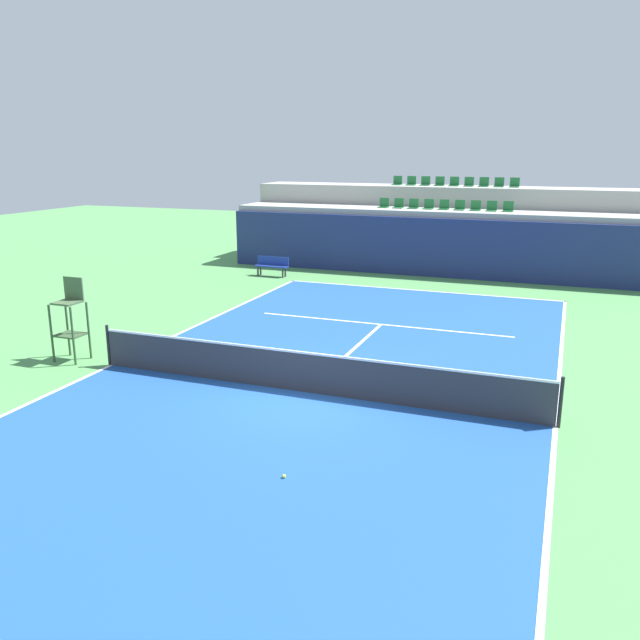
# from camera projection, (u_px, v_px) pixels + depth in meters

# --- Properties ---
(ground_plane) EXTENTS (80.00, 80.00, 0.00)m
(ground_plane) POSITION_uv_depth(u_px,v_px,m) (306.00, 392.00, 15.03)
(ground_plane) COLOR #4C8C4C
(court_surface) EXTENTS (11.00, 24.00, 0.01)m
(court_surface) POSITION_uv_depth(u_px,v_px,m) (306.00, 392.00, 15.03)
(court_surface) COLOR #1E4C99
(court_surface) RESTS_ON ground_plane
(baseline_far) EXTENTS (11.00, 0.10, 0.00)m
(baseline_far) POSITION_uv_depth(u_px,v_px,m) (419.00, 290.00, 25.83)
(baseline_far) COLOR white
(baseline_far) RESTS_ON court_surface
(sideline_left) EXTENTS (0.10, 24.00, 0.00)m
(sideline_left) POSITION_uv_depth(u_px,v_px,m) (112.00, 365.00, 16.91)
(sideline_left) COLOR white
(sideline_left) RESTS_ON court_surface
(sideline_right) EXTENTS (0.10, 24.00, 0.00)m
(sideline_right) POSITION_uv_depth(u_px,v_px,m) (556.00, 427.00, 13.15)
(sideline_right) COLOR white
(sideline_right) RESTS_ON court_surface
(service_line_far) EXTENTS (8.26, 0.10, 0.00)m
(service_line_far) POSITION_uv_depth(u_px,v_px,m) (381.00, 324.00, 20.81)
(service_line_far) COLOR white
(service_line_far) RESTS_ON court_surface
(centre_service_line) EXTENTS (0.10, 6.40, 0.00)m
(centre_service_line) POSITION_uv_depth(u_px,v_px,m) (350.00, 353.00, 17.92)
(centre_service_line) COLOR white
(centre_service_line) RESTS_ON court_surface
(back_wall) EXTENTS (19.36, 0.30, 2.56)m
(back_wall) POSITION_uv_depth(u_px,v_px,m) (436.00, 248.00, 28.34)
(back_wall) COLOR navy
(back_wall) RESTS_ON ground_plane
(stands_tier_lower) EXTENTS (19.36, 2.40, 2.81)m
(stands_tier_lower) POSITION_uv_depth(u_px,v_px,m) (442.00, 241.00, 29.53)
(stands_tier_lower) COLOR #9E9E99
(stands_tier_lower) RESTS_ON ground_plane
(stands_tier_upper) EXTENTS (19.36, 2.40, 3.72)m
(stands_tier_upper) POSITION_uv_depth(u_px,v_px,m) (452.00, 225.00, 31.58)
(stands_tier_upper) COLOR #9E9E99
(stands_tier_upper) RESTS_ON ground_plane
(seating_row_lower) EXTENTS (6.02, 0.44, 0.44)m
(seating_row_lower) POSITION_uv_depth(u_px,v_px,m) (444.00, 207.00, 29.23)
(seating_row_lower) COLOR #1E6633
(seating_row_lower) RESTS_ON stands_tier_lower
(seating_row_upper) EXTENTS (6.02, 0.44, 0.44)m
(seating_row_upper) POSITION_uv_depth(u_px,v_px,m) (454.00, 183.00, 31.17)
(seating_row_upper) COLOR #1E6633
(seating_row_upper) RESTS_ON stands_tier_upper
(tennis_net) EXTENTS (11.08, 0.08, 1.07)m
(tennis_net) POSITION_uv_depth(u_px,v_px,m) (306.00, 372.00, 14.90)
(tennis_net) COLOR black
(tennis_net) RESTS_ON court_surface
(umpire_chair) EXTENTS (0.76, 0.66, 2.20)m
(umpire_chair) POSITION_uv_depth(u_px,v_px,m) (70.00, 316.00, 17.09)
(umpire_chair) COLOR #334C2D
(umpire_chair) RESTS_ON ground_plane
(player_bench) EXTENTS (1.50, 0.40, 0.85)m
(player_bench) POSITION_uv_depth(u_px,v_px,m) (272.00, 265.00, 28.68)
(player_bench) COLOR navy
(player_bench) RESTS_ON ground_plane
(tennis_ball_0) EXTENTS (0.07, 0.07, 0.07)m
(tennis_ball_0) POSITION_uv_depth(u_px,v_px,m) (284.00, 476.00, 11.09)
(tennis_ball_0) COLOR #CCE033
(tennis_ball_0) RESTS_ON court_surface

